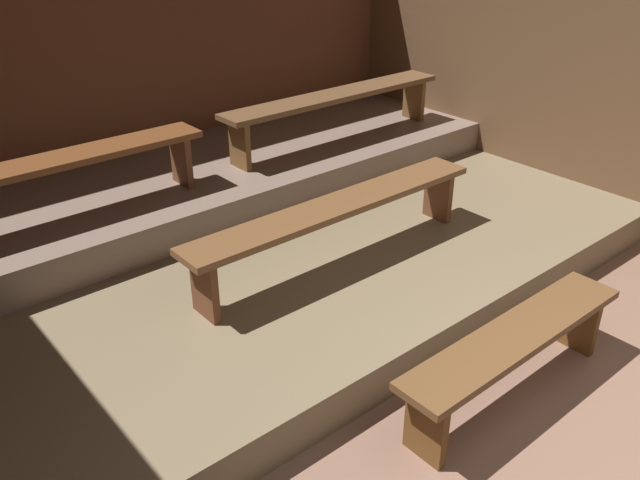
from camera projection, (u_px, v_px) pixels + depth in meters
name	position (u px, v px, depth m)	size (l,w,h in m)	color
ground	(332.00, 313.00, 4.61)	(6.30, 5.82, 0.08)	#866150
wall_back	(139.00, 52.00, 5.68)	(6.30, 0.06, 2.70)	brown
wall_right	(581.00, 56.00, 5.55)	(0.06, 5.82, 2.70)	brown
platform_lower	(263.00, 250.00, 5.07)	(5.50, 3.42, 0.27)	#7A694D
platform_middle	(198.00, 182.00, 5.56)	(5.50, 1.58, 0.27)	#7F685B
bench_floor_center	(514.00, 345.00, 3.63)	(1.66, 0.31, 0.44)	brown
bench_lower_center	(337.00, 213.00, 4.47)	(2.36, 0.31, 0.44)	brown
bench_middle_left	(40.00, 172.00, 4.40)	(2.33, 0.31, 0.44)	brown
bench_middle_right	(336.00, 101.00, 5.91)	(2.33, 0.31, 0.44)	brown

